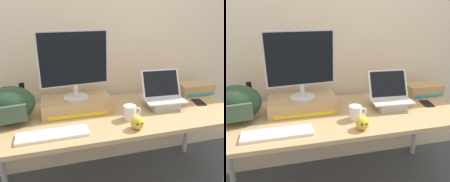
{
  "view_description": "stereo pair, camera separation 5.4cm",
  "coord_description": "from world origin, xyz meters",
  "views": [
    {
      "loc": [
        -0.41,
        -1.48,
        1.45
      ],
      "look_at": [
        0.0,
        0.0,
        0.89
      ],
      "focal_mm": 35.78,
      "sensor_mm": 36.0,
      "label": 1
    },
    {
      "loc": [
        -0.36,
        -1.5,
        1.45
      ],
      "look_at": [
        0.0,
        0.0,
        0.89
      ],
      "focal_mm": 35.78,
      "sensor_mm": 36.0,
      "label": 2
    }
  ],
  "objects": [
    {
      "name": "plush_toy",
      "position": [
        0.1,
        -0.27,
        0.76
      ],
      "size": [
        0.09,
        0.09,
        0.09
      ],
      "color": "gold",
      "rests_on": "desk"
    },
    {
      "name": "coffee_mug",
      "position": [
        0.1,
        -0.12,
        0.77
      ],
      "size": [
        0.13,
        0.09,
        0.1
      ],
      "color": "silver",
      "rests_on": "desk"
    },
    {
      "name": "external_keyboard",
      "position": [
        -0.44,
        -0.22,
        0.73
      ],
      "size": [
        0.44,
        0.14,
        0.02
      ],
      "rotation": [
        0.0,
        0.0,
        0.01
      ],
      "color": "white",
      "rests_on": "desk"
    },
    {
      "name": "toner_box_cyan",
      "position": [
        0.86,
        0.21,
        0.76
      ],
      "size": [
        0.32,
        0.18,
        0.1
      ],
      "color": "tan",
      "rests_on": "desk"
    },
    {
      "name": "desktop_monitor",
      "position": [
        -0.25,
        0.11,
        1.09
      ],
      "size": [
        0.51,
        0.19,
        0.5
      ],
      "rotation": [
        0.0,
        0.0,
        0.08
      ],
      "color": "silver",
      "rests_on": "toner_box_yellow"
    },
    {
      "name": "open_laptop",
      "position": [
        0.43,
        0.02,
        0.77
      ],
      "size": [
        0.33,
        0.25,
        0.28
      ],
      "rotation": [
        0.0,
        0.0,
        -0.06
      ],
      "color": "#ADADB2",
      "rests_on": "desk"
    },
    {
      "name": "back_wall",
      "position": [
        0.0,
        0.46,
        1.3
      ],
      "size": [
        7.0,
        0.1,
        2.6
      ],
      "primitive_type": "cube",
      "color": "beige",
      "rests_on": "ground"
    },
    {
      "name": "desk",
      "position": [
        0.0,
        0.0,
        0.65
      ],
      "size": [
        1.93,
        0.73,
        0.71
      ],
      "color": "tan",
      "rests_on": "ground"
    },
    {
      "name": "cell_phone",
      "position": [
        0.76,
        -0.0,
        0.72
      ],
      "size": [
        0.1,
        0.14,
        0.01
      ],
      "rotation": [
        0.0,
        0.0,
        -0.15
      ],
      "color": "black",
      "rests_on": "desk"
    },
    {
      "name": "messenger_backpack",
      "position": [
        -0.71,
        0.05,
        0.84
      ],
      "size": [
        0.36,
        0.28,
        0.26
      ],
      "rotation": [
        0.0,
        0.0,
        0.13
      ],
      "color": "#28422D",
      "rests_on": "desk"
    },
    {
      "name": "toner_box_yellow",
      "position": [
        -0.25,
        0.11,
        0.77
      ],
      "size": [
        0.52,
        0.26,
        0.11
      ],
      "color": "tan",
      "rests_on": "desk"
    }
  ]
}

